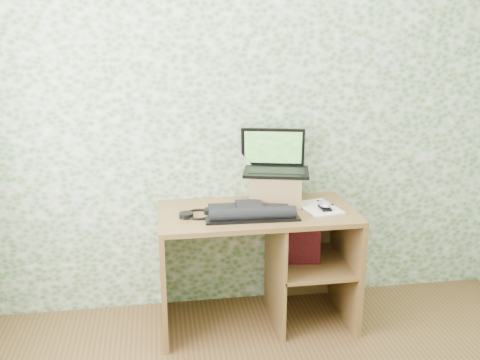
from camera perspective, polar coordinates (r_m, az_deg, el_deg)
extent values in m
plane|color=white|center=(3.43, 0.96, 7.12)|extent=(3.50, 0.00, 3.50)
cube|color=brown|center=(3.27, 1.83, -3.57)|extent=(1.20, 0.60, 0.03)
cube|color=brown|center=(3.37, -8.20, -10.06)|extent=(0.03, 0.60, 0.72)
cube|color=brown|center=(3.57, 11.17, -8.68)|extent=(0.03, 0.60, 0.72)
cube|color=brown|center=(3.44, 3.77, -9.34)|extent=(0.02, 0.56, 0.72)
cube|color=brown|center=(3.49, 7.55, -8.72)|extent=(0.46, 0.56, 0.02)
cube|color=brown|center=(3.75, 6.42, -7.16)|extent=(0.48, 0.02, 0.72)
cube|color=olive|center=(3.40, 3.85, -0.85)|extent=(0.38, 0.34, 0.19)
cube|color=black|center=(3.37, 3.88, 0.87)|extent=(0.46, 0.37, 0.02)
cube|color=black|center=(3.36, 3.93, 1.01)|extent=(0.38, 0.23, 0.00)
cube|color=black|center=(3.45, 3.52, 3.53)|extent=(0.41, 0.16, 0.25)
cube|color=#2A5E1B|center=(3.44, 3.55, 3.48)|extent=(0.37, 0.13, 0.21)
cube|color=black|center=(3.23, 0.97, -3.18)|extent=(0.49, 0.19, 0.04)
cube|color=black|center=(3.23, 0.97, -3.00)|extent=(0.16, 0.16, 0.06)
cylinder|color=black|center=(3.11, 1.37, -3.62)|extent=(0.51, 0.10, 0.08)
cube|color=black|center=(3.12, 1.38, -4.21)|extent=(0.55, 0.13, 0.01)
torus|color=black|center=(3.20, -4.42, -3.66)|extent=(0.22, 0.22, 0.01)
cylinder|color=black|center=(3.17, -5.75, -3.76)|extent=(0.09, 0.09, 0.03)
cylinder|color=black|center=(3.23, -3.12, -3.32)|extent=(0.09, 0.09, 0.03)
cube|color=silver|center=(3.34, 8.41, -2.95)|extent=(0.26, 0.33, 0.01)
ellipsoid|color=silver|center=(3.30, 9.04, -2.75)|extent=(0.07, 0.11, 0.04)
cylinder|color=black|center=(3.40, 9.09, -2.41)|extent=(0.08, 0.11, 0.01)
cube|color=maroon|center=(3.40, 6.42, -6.39)|extent=(0.26, 0.11, 0.30)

